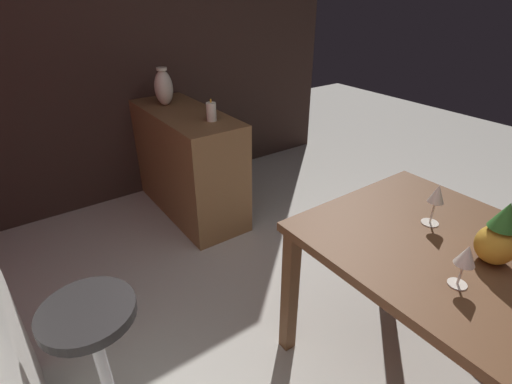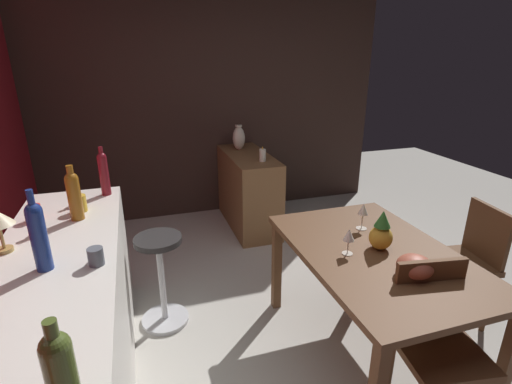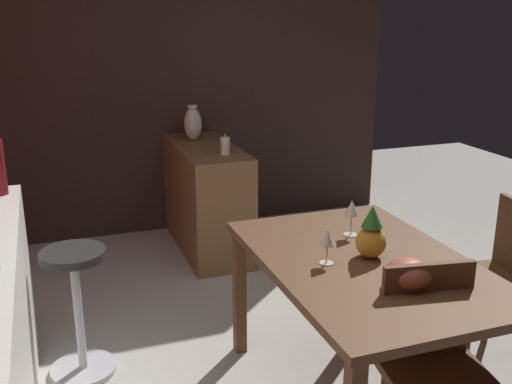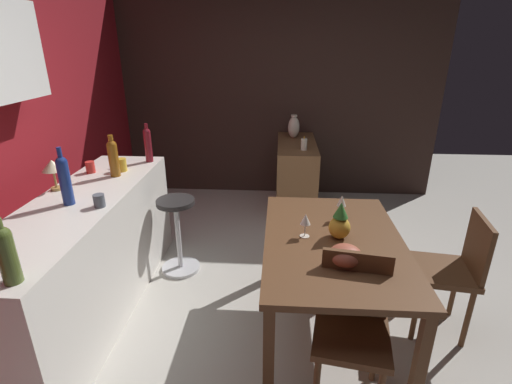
{
  "view_description": "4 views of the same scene",
  "coord_description": "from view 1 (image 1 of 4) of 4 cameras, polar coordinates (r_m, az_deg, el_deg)",
  "views": [
    {
      "loc": [
        -0.53,
        1.0,
        1.62
      ],
      "look_at": [
        0.52,
        0.25,
        0.92
      ],
      "focal_mm": 26.58,
      "sensor_mm": 36.0,
      "label": 1
    },
    {
      "loc": [
        -1.84,
        1.0,
        1.84
      ],
      "look_at": [
        0.49,
        0.25,
        0.95
      ],
      "focal_mm": 26.73,
      "sensor_mm": 36.0,
      "label": 2
    },
    {
      "loc": [
        -2.3,
        1.0,
        1.81
      ],
      "look_at": [
        0.46,
        0.01,
        0.91
      ],
      "focal_mm": 42.0,
      "sensor_mm": 36.0,
      "label": 3
    },
    {
      "loc": [
        -2.3,
        0.07,
        1.91
      ],
      "look_at": [
        0.17,
        0.23,
        0.92
      ],
      "focal_mm": 26.48,
      "sensor_mm": 36.0,
      "label": 4
    }
  ],
  "objects": [
    {
      "name": "wall_side_right",
      "position": [
        3.17,
        -24.25,
        20.55
      ],
      "size": [
        0.1,
        4.4,
        2.6
      ],
      "primitive_type": "cube",
      "color": "#33231E",
      "rests_on": "ground_plane"
    },
    {
      "name": "dining_table",
      "position": [
        1.65,
        31.18,
        -11.97
      ],
      "size": [
        1.35,
        0.88,
        0.74
      ],
      "color": "#56351E",
      "rests_on": "ground_plane"
    },
    {
      "name": "sideboard_cabinet",
      "position": [
        2.99,
        -10.16,
        4.3
      ],
      "size": [
        1.1,
        0.44,
        0.82
      ],
      "primitive_type": "cube",
      "color": "brown",
      "rests_on": "ground_plane"
    },
    {
      "name": "bar_stool",
      "position": [
        1.65,
        -21.89,
        -23.69
      ],
      "size": [
        0.34,
        0.34,
        0.68
      ],
      "color": "#262323",
      "rests_on": "ground_plane"
    },
    {
      "name": "wine_glass_left",
      "position": [
        1.7,
        25.57,
        -0.49
      ],
      "size": [
        0.07,
        0.07,
        0.18
      ],
      "color": "silver",
      "rests_on": "dining_table"
    },
    {
      "name": "wine_glass_right",
      "position": [
        1.4,
        29.08,
        -8.52
      ],
      "size": [
        0.07,
        0.07,
        0.16
      ],
      "color": "silver",
      "rests_on": "dining_table"
    },
    {
      "name": "pineapple_centerpiece",
      "position": [
        1.58,
        32.66,
        -5.78
      ],
      "size": [
        0.14,
        0.14,
        0.24
      ],
      "color": "gold",
      "rests_on": "dining_table"
    },
    {
      "name": "pillar_candle_tall",
      "position": [
        2.59,
        -6.74,
        11.91
      ],
      "size": [
        0.07,
        0.07,
        0.15
      ],
      "color": "white",
      "rests_on": "sideboard_cabinet"
    },
    {
      "name": "vase_ceramic_ivory",
      "position": [
        3.01,
        -13.72,
        15.02
      ],
      "size": [
        0.14,
        0.14,
        0.28
      ],
      "color": "beige",
      "rests_on": "sideboard_cabinet"
    }
  ]
}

